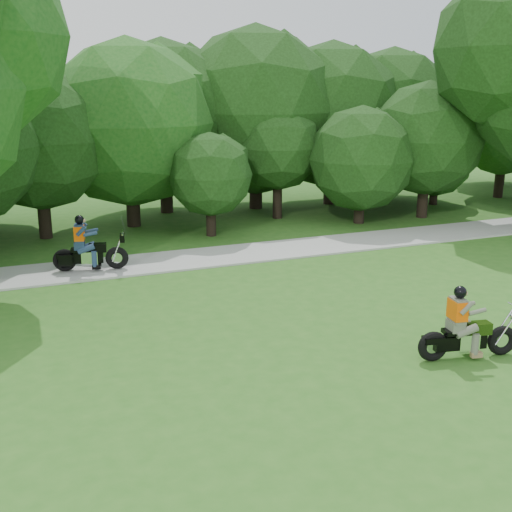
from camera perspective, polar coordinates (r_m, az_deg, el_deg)
ground at (r=13.94m, az=16.43°, el=-7.09°), size 100.00×100.00×0.00m
walkway at (r=20.43m, az=2.44°, el=0.59°), size 60.00×2.20×0.06m
tree_line at (r=25.83m, az=-4.16°, el=11.71°), size 39.64×11.82×7.53m
chopper_motorcycle at (r=12.91m, az=18.00°, el=-6.43°), size 2.04×0.72×1.47m
touring_motorcycle at (r=18.47m, az=-14.91°, el=0.47°), size 2.06×0.91×1.58m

